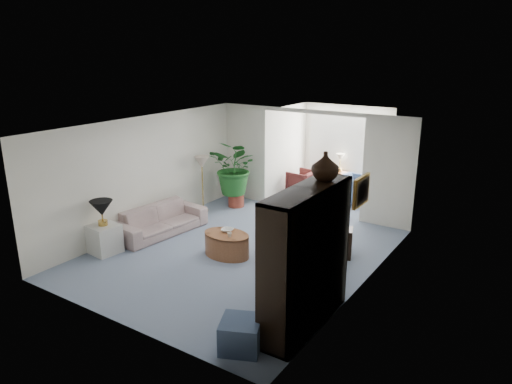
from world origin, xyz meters
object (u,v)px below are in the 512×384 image
Objects in this scene: sofa at (161,220)px; wingback_chair at (300,232)px; framed_picture at (362,191)px; plant_pot at (236,200)px; coffee_cup at (230,235)px; floor_lamp at (202,162)px; sunroom_chair_blue at (354,189)px; coffee_table at (227,244)px; ottoman at (241,335)px; side_table_dark at (340,242)px; sunroom_table at (339,182)px; entertainment_cabinet at (306,259)px; sunroom_chair_maroon at (303,182)px; cabinet_urn at (325,166)px; coffee_bowl at (227,230)px; end_table at (105,239)px; table_lamp at (101,208)px.

wingback_chair is at bearing -70.43° from sofa.
framed_picture is 1.25× the size of plant_pot.
floor_lamp is at bearing 139.45° from coffee_cup.
plant_pot is at bearing 135.57° from sunroom_chair_blue.
ottoman is at bearing -49.81° from coffee_table.
side_table_dark is at bearing -155.61° from sunroom_chair_blue.
coffee_table reaches higher than plant_pot.
sunroom_table is at bearing 116.56° from framed_picture.
entertainment_cabinet is at bearing 66.94° from ottoman.
sunroom_table is (-2.54, 5.08, -1.42)m from framed_picture.
sunroom_chair_maroon is at bearing 127.22° from framed_picture.
cabinet_urn is at bearing 90.00° from entertainment_cabinet.
cabinet_urn is (2.37, -0.80, 2.04)m from coffee_table.
ottoman is at bearing 65.15° from wingback_chair.
coffee_bowl is (1.83, -0.05, 0.18)m from sofa.
side_table_dark is 4.41m from sunroom_table.
floor_lamp is (-4.64, 1.65, -0.45)m from framed_picture.
coffee_cup is (0.15, -0.10, 0.27)m from coffee_table.
coffee_bowl is (-0.05, 0.10, 0.25)m from coffee_table.
entertainment_cabinet is 6.94m from sunroom_table.
side_table_dark is at bearing 31.21° from end_table.
coffee_cup is at bearing 5.38° from wingback_chair.
end_table is 3.78m from plant_pot.
floor_lamp is 4.01m from sunroom_chair_blue.
ottoman is 7.74m from sunroom_table.
coffee_table is 0.46× the size of entertainment_cabinet.
plant_pot is (-1.74, 2.64, -0.33)m from coffee_cup.
sunroom_table reaches higher than ottoman.
cabinet_urn reaches higher than sunroom_chair_maroon.
sunroom_table is (0.11, 5.11, -0.19)m from coffee_bowl.
wingback_chair is 1.67× the size of side_table_dark.
coffee_table is 2.32× the size of cabinet_urn.
plant_pot is at bearing 60.04° from floor_lamp.
coffee_table is at bearing 146.31° from coffee_cup.
floor_lamp is 3.97× the size of coffee_cup.
sunroom_chair_maroon is 1.06m from sunroom_table.
table_lamp is at bearing -153.67° from coffee_cup.
framed_picture is 4.88m from sunroom_chair_blue.
sunroom_chair_blue is at bearing 43.35° from floor_lamp.
end_table is at bearing -149.95° from coffee_table.
sunroom_chair_blue is at bearing 62.99° from end_table.
wingback_chair is (3.18, -0.90, -0.82)m from floor_lamp.
coffee_bowl is at bearing -179.47° from framed_picture.
table_lamp is at bearing -149.95° from coffee_table.
coffee_cup is (0.20, -0.20, 0.01)m from coffee_bowl.
table_lamp is at bearing -6.76° from sunroom_chair_maroon.
framed_picture is 4.92m from table_lamp.
coffee_bowl reaches higher than coffee_table.
sunroom_chair_maroon is at bearing -9.29° from sofa.
wingback_chair is at bearing -31.52° from plant_pot.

